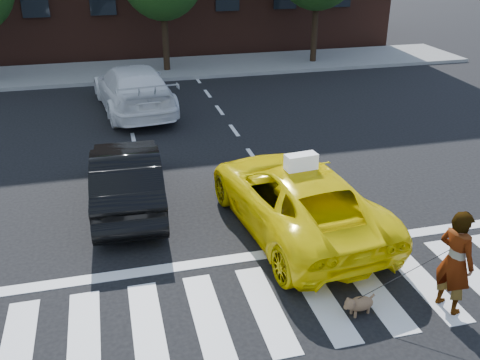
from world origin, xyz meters
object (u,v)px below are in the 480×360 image
(taxi, at_px, (296,197))
(dog, at_px, (358,304))
(black_sedan, at_px, (127,177))
(white_suv, at_px, (133,88))
(woman, at_px, (455,261))

(taxi, xyz_separation_m, dog, (0.04, -3.02, -0.52))
(black_sedan, distance_m, dog, 6.05)
(white_suv, bearing_deg, taxi, 99.85)
(dog, bearing_deg, black_sedan, 113.71)
(black_sedan, relative_size, woman, 2.34)
(taxi, height_order, white_suv, white_suv)
(taxi, relative_size, woman, 2.82)
(taxi, height_order, dog, taxi)
(white_suv, distance_m, dog, 12.56)
(taxi, bearing_deg, dog, 84.62)
(taxi, distance_m, white_suv, 9.62)
(taxi, xyz_separation_m, black_sedan, (-3.40, 1.93, -0.01))
(taxi, bearing_deg, woman, 110.07)
(woman, distance_m, dog, 1.72)
(black_sedan, relative_size, dog, 6.95)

